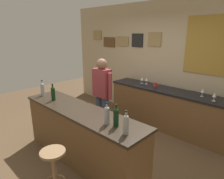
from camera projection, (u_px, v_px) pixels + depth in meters
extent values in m
plane|color=brown|center=(100.00, 150.00, 3.68)|extent=(10.00, 10.00, 0.00)
cube|color=tan|center=(161.00, 63.00, 4.68)|extent=(6.00, 0.06, 2.80)
cube|color=#997F4C|center=(97.00, 35.00, 5.94)|extent=(0.34, 0.02, 0.26)
cube|color=brown|center=(109.00, 42.00, 5.66)|extent=(0.44, 0.02, 0.27)
cube|color=#997F4C|center=(122.00, 41.00, 5.32)|extent=(0.41, 0.02, 0.25)
cube|color=black|center=(137.00, 40.00, 4.97)|extent=(0.34, 0.02, 0.33)
cube|color=#997F4C|center=(155.00, 39.00, 4.63)|extent=(0.35, 0.02, 0.33)
cube|color=#A87F33|center=(211.00, 46.00, 3.82)|extent=(0.99, 0.02, 1.13)
cube|color=brown|center=(81.00, 136.00, 3.27)|extent=(2.42, 0.57, 0.88)
cube|color=#2D2319|center=(80.00, 111.00, 3.14)|extent=(2.47, 0.60, 0.04)
cube|color=brown|center=(165.00, 110.00, 4.43)|extent=(2.68, 0.53, 0.86)
cube|color=black|center=(167.00, 90.00, 4.30)|extent=(2.74, 0.56, 0.04)
cylinder|color=#384766|center=(106.00, 117.00, 4.03)|extent=(0.13, 0.13, 0.86)
cylinder|color=#384766|center=(99.00, 115.00, 4.16)|extent=(0.13, 0.13, 0.86)
cube|color=maroon|center=(102.00, 83.00, 3.89)|extent=(0.36, 0.20, 0.56)
sphere|color=brown|center=(102.00, 64.00, 3.79)|extent=(0.21, 0.21, 0.21)
cylinder|color=maroon|center=(110.00, 86.00, 3.75)|extent=(0.08, 0.08, 0.52)
cylinder|color=maroon|center=(95.00, 82.00, 4.05)|extent=(0.08, 0.08, 0.52)
cylinder|color=olive|center=(55.00, 175.00, 2.56)|extent=(0.06, 0.06, 0.65)
cylinder|color=olive|center=(53.00, 152.00, 2.47)|extent=(0.32, 0.32, 0.03)
cylinder|color=#999E99|center=(43.00, 91.00, 3.80)|extent=(0.07, 0.07, 0.20)
sphere|color=#999E99|center=(42.00, 85.00, 3.77)|extent=(0.07, 0.07, 0.07)
cylinder|color=#999E99|center=(42.00, 83.00, 3.76)|extent=(0.03, 0.03, 0.09)
cylinder|color=black|center=(42.00, 81.00, 3.74)|extent=(0.03, 0.03, 0.02)
cylinder|color=black|center=(53.00, 95.00, 3.54)|extent=(0.07, 0.07, 0.20)
sphere|color=black|center=(53.00, 89.00, 3.51)|extent=(0.07, 0.07, 0.07)
cylinder|color=black|center=(53.00, 87.00, 3.50)|extent=(0.03, 0.03, 0.09)
cylinder|color=black|center=(52.00, 84.00, 3.48)|extent=(0.03, 0.03, 0.02)
cylinder|color=#999E99|center=(107.00, 117.00, 2.63)|extent=(0.07, 0.07, 0.20)
sphere|color=#999E99|center=(107.00, 109.00, 2.59)|extent=(0.07, 0.07, 0.07)
cylinder|color=#999E99|center=(107.00, 107.00, 2.58)|extent=(0.03, 0.03, 0.09)
cylinder|color=black|center=(107.00, 103.00, 2.57)|extent=(0.03, 0.03, 0.02)
cylinder|color=black|center=(116.00, 119.00, 2.56)|extent=(0.07, 0.07, 0.20)
sphere|color=black|center=(116.00, 111.00, 2.53)|extent=(0.07, 0.07, 0.07)
cylinder|color=black|center=(116.00, 109.00, 2.52)|extent=(0.03, 0.03, 0.09)
cylinder|color=black|center=(116.00, 105.00, 2.51)|extent=(0.03, 0.03, 0.02)
cylinder|color=#999E99|center=(126.00, 126.00, 2.37)|extent=(0.07, 0.07, 0.20)
sphere|color=#999E99|center=(126.00, 118.00, 2.33)|extent=(0.07, 0.07, 0.07)
cylinder|color=#999E99|center=(126.00, 115.00, 2.32)|extent=(0.03, 0.03, 0.09)
cylinder|color=black|center=(126.00, 111.00, 2.31)|extent=(0.03, 0.03, 0.02)
cylinder|color=silver|center=(142.00, 83.00, 4.79)|extent=(0.06, 0.06, 0.00)
cylinder|color=silver|center=(142.00, 82.00, 4.78)|extent=(0.01, 0.01, 0.07)
cone|color=silver|center=(142.00, 79.00, 4.76)|extent=(0.07, 0.07, 0.08)
cylinder|color=silver|center=(146.00, 84.00, 4.74)|extent=(0.06, 0.06, 0.00)
cylinder|color=silver|center=(146.00, 82.00, 4.73)|extent=(0.01, 0.01, 0.07)
cone|color=silver|center=(147.00, 79.00, 4.71)|extent=(0.07, 0.07, 0.08)
cylinder|color=silver|center=(202.00, 96.00, 3.83)|extent=(0.06, 0.06, 0.00)
cylinder|color=silver|center=(202.00, 94.00, 3.82)|extent=(0.01, 0.01, 0.07)
cone|color=silver|center=(203.00, 91.00, 3.80)|extent=(0.07, 0.07, 0.08)
cylinder|color=silver|center=(214.00, 101.00, 3.58)|extent=(0.06, 0.06, 0.00)
cylinder|color=silver|center=(214.00, 99.00, 3.57)|extent=(0.01, 0.01, 0.07)
cone|color=silver|center=(215.00, 95.00, 3.55)|extent=(0.07, 0.07, 0.08)
cylinder|color=#B2332D|center=(155.00, 85.00, 4.51)|extent=(0.08, 0.08, 0.09)
torus|color=#B2332D|center=(157.00, 85.00, 4.47)|extent=(0.06, 0.01, 0.06)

